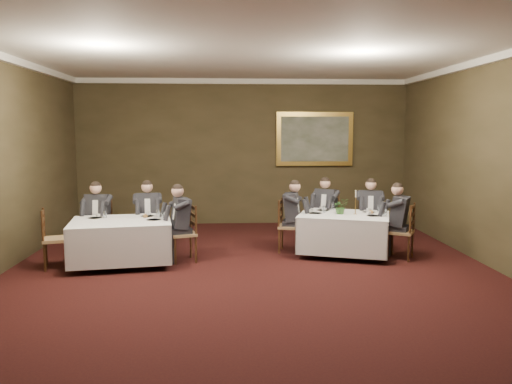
{
  "coord_description": "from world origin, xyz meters",
  "views": [
    {
      "loc": [
        -0.37,
        -7.15,
        2.27
      ],
      "look_at": [
        0.14,
        1.95,
        1.15
      ],
      "focal_mm": 35.0,
      "sensor_mm": 36.0,
      "label": 1
    }
  ],
  "objects": [
    {
      "name": "table_second",
      "position": [
        -2.19,
        1.28,
        0.45
      ],
      "size": [
        1.84,
        1.51,
        0.67
      ],
      "rotation": [
        0.0,
        0.0,
        0.16
      ],
      "color": "#331C0E",
      "rests_on": "ground"
    },
    {
      "name": "diner_sec_backright",
      "position": [
        -1.88,
        2.18,
        0.51
      ],
      "size": [
        0.47,
        0.54,
        1.35
      ],
      "rotation": [
        0.0,
        0.0,
        3.3
      ],
      "color": "black",
      "rests_on": "chair_sec_backright"
    },
    {
      "name": "diner_main_backright",
      "position": [
        2.4,
        2.34,
        0.51
      ],
      "size": [
        0.49,
        0.55,
        1.35
      ],
      "rotation": [
        0.0,
        0.0,
        2.93
      ],
      "color": "black",
      "rests_on": "chair_main_backright"
    },
    {
      "name": "table_main",
      "position": [
        1.74,
        1.71,
        0.45
      ],
      "size": [
        1.9,
        1.66,
        0.67
      ],
      "rotation": [
        0.0,
        0.0,
        -0.32
      ],
      "color": "#331C0E",
      "rests_on": "ground"
    },
    {
      "name": "diner_main_endright",
      "position": [
        2.69,
        1.4,
        0.51
      ],
      "size": [
        0.62,
        0.59,
        1.35
      ],
      "rotation": [
        0.0,
        0.0,
        1.05
      ],
      "color": "black",
      "rests_on": "chair_main_endright"
    },
    {
      "name": "ceiling",
      "position": [
        0.0,
        0.0,
        3.5
      ],
      "size": [
        8.0,
        10.0,
        0.1
      ],
      "primitive_type": "cube",
      "color": "silver",
      "rests_on": "back_wall"
    },
    {
      "name": "chair_main_backright",
      "position": [
        2.4,
        2.36,
        0.28
      ],
      "size": [
        0.52,
        0.5,
        1.0
      ],
      "rotation": [
        0.0,
        0.0,
        2.93
      ],
      "color": "#99794E",
      "rests_on": "ground"
    },
    {
      "name": "crown_molding",
      "position": [
        0.0,
        0.0,
        3.44
      ],
      "size": [
        8.0,
        10.0,
        0.12
      ],
      "color": "white",
      "rests_on": "back_wall"
    },
    {
      "name": "chair_sec_backright",
      "position": [
        -1.88,
        2.2,
        0.28
      ],
      "size": [
        0.5,
        0.48,
        1.0
      ],
      "rotation": [
        0.0,
        0.0,
        3.3
      ],
      "color": "#99794E",
      "rests_on": "ground"
    },
    {
      "name": "place_setting_table_second",
      "position": [
        -2.64,
        1.58,
        0.8
      ],
      "size": [
        0.33,
        0.31,
        0.14
      ],
      "color": "white",
      "rests_on": "table_second"
    },
    {
      "name": "chair_sec_endleft",
      "position": [
        -3.23,
        1.12,
        0.28
      ],
      "size": [
        0.53,
        0.54,
        1.0
      ],
      "rotation": [
        0.0,
        0.0,
        -1.28
      ],
      "color": "#99794E",
      "rests_on": "ground"
    },
    {
      "name": "painting",
      "position": [
        1.74,
        4.94,
        2.07
      ],
      "size": [
        1.87,
        0.09,
        1.3
      ],
      "color": "#E9BF55",
      "rests_on": "back_wall"
    },
    {
      "name": "ground",
      "position": [
        0.0,
        0.0,
        0.0
      ],
      "size": [
        10.0,
        10.0,
        0.0
      ],
      "primitive_type": "plane",
      "color": "black",
      "rests_on": "ground"
    },
    {
      "name": "chair_main_backleft",
      "position": [
        1.59,
        2.62,
        0.28
      ],
      "size": [
        0.6,
        0.59,
        1.0
      ],
      "rotation": [
        0.0,
        0.0,
        2.58
      ],
      "color": "#99794E",
      "rests_on": "ground"
    },
    {
      "name": "candlestick",
      "position": [
        1.94,
        1.69,
        0.93
      ],
      "size": [
        0.07,
        0.07,
        0.46
      ],
      "color": "#B58537",
      "rests_on": "table_main"
    },
    {
      "name": "diner_sec_backleft",
      "position": [
        -2.76,
        2.05,
        0.51
      ],
      "size": [
        0.44,
        0.51,
        1.35
      ],
      "rotation": [
        0.0,
        0.0,
        3.06
      ],
      "color": "black",
      "rests_on": "chair_sec_backleft"
    },
    {
      "name": "chair_sec_backleft",
      "position": [
        -2.76,
        2.06,
        0.28
      ],
      "size": [
        0.47,
        0.45,
        1.0
      ],
      "rotation": [
        0.0,
        0.0,
        3.06
      ],
      "color": "#99794E",
      "rests_on": "ground"
    },
    {
      "name": "chair_sec_endright",
      "position": [
        -1.15,
        1.45,
        0.28
      ],
      "size": [
        0.53,
        0.55,
        1.0
      ],
      "rotation": [
        0.0,
        0.0,
        1.88
      ],
      "color": "#99794E",
      "rests_on": "ground"
    },
    {
      "name": "chair_main_endright",
      "position": [
        2.7,
        1.39,
        0.28
      ],
      "size": [
        0.58,
        0.59,
        1.0
      ],
      "rotation": [
        0.0,
        0.0,
        1.05
      ],
      "color": "#99794E",
      "rests_on": "ground"
    },
    {
      "name": "diner_main_endleft",
      "position": [
        0.79,
        2.03,
        0.51
      ],
      "size": [
        0.56,
        0.51,
        1.35
      ],
      "rotation": [
        0.0,
        0.0,
        -1.82
      ],
      "color": "black",
      "rests_on": "chair_main_endleft"
    },
    {
      "name": "front_wall",
      "position": [
        0.0,
        -5.0,
        1.75
      ],
      "size": [
        8.0,
        0.1,
        3.5
      ],
      "primitive_type": "cube",
      "color": "#342D1A",
      "rests_on": "ground"
    },
    {
      "name": "diner_sec_endright",
      "position": [
        -1.16,
        1.44,
        0.51
      ],
      "size": [
        0.58,
        0.53,
        1.35
      ],
      "rotation": [
        0.0,
        0.0,
        1.88
      ],
      "color": "black",
      "rests_on": "chair_sec_endright"
    },
    {
      "name": "diner_main_backleft",
      "position": [
        1.59,
        2.61,
        0.51
      ],
      "size": [
        0.59,
        0.62,
        1.35
      ],
      "rotation": [
        0.0,
        0.0,
        2.58
      ],
      "color": "black",
      "rests_on": "chair_main_backleft"
    },
    {
      "name": "centerpiece",
      "position": [
        1.68,
        1.73,
        0.91
      ],
      "size": [
        0.31,
        0.28,
        0.3
      ],
      "primitive_type": "imported",
      "rotation": [
        0.0,
        0.0,
        0.21
      ],
      "color": "#2D5926",
      "rests_on": "table_main"
    },
    {
      "name": "chair_main_endleft",
      "position": [
        0.78,
        2.03,
        0.28
      ],
      "size": [
        0.52,
        0.53,
        1.0
      ],
      "rotation": [
        0.0,
        0.0,
        -1.82
      ],
      "color": "#99794E",
      "rests_on": "ground"
    },
    {
      "name": "back_wall",
      "position": [
        0.0,
        5.0,
        1.75
      ],
      "size": [
        8.0,
        0.1,
        3.5
      ],
      "primitive_type": "cube",
      "color": "#342D1A",
      "rests_on": "ground"
    },
    {
      "name": "place_setting_table_main",
      "position": [
        1.49,
        2.19,
        0.8
      ],
      "size": [
        0.33,
        0.31,
        0.14
      ],
      "color": "white",
      "rests_on": "table_main"
    }
  ]
}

